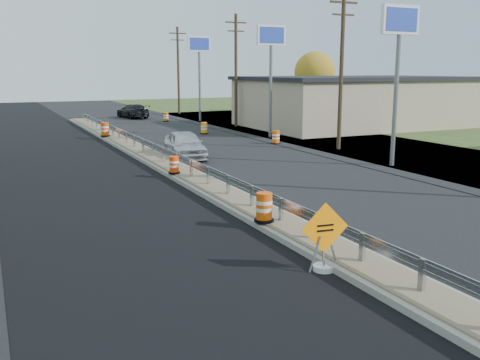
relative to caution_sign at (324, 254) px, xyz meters
name	(u,v)px	position (x,y,z in m)	size (l,w,h in m)	color
ground	(228,200)	(0.90, 7.69, -0.44)	(140.00, 140.00, 0.00)	black
milled_overlay	(69,166)	(-3.50, 17.69, -0.43)	(7.20, 120.00, 0.01)	black
median	(164,164)	(0.90, 15.69, -0.33)	(1.60, 55.00, 0.23)	gray
guardrail	(158,149)	(0.90, 16.69, 0.29)	(0.10, 46.15, 0.72)	silver
retail_building_near	(354,101)	(21.89, 27.69, 1.72)	(18.50, 12.50, 4.27)	tan
pylon_sign_south	(399,35)	(11.40, 10.69, 6.04)	(2.20, 0.30, 7.90)	slate
pylon_sign_mid	(271,46)	(11.40, 23.69, 6.04)	(2.20, 0.30, 7.90)	slate
pylon_sign_north	(199,52)	(11.40, 37.69, 6.04)	(2.20, 0.30, 7.90)	slate
utility_pole_smid	(341,68)	(12.40, 16.69, 4.50)	(1.90, 0.26, 9.40)	#473523
utility_pole_nmid	(236,68)	(12.40, 31.69, 4.50)	(1.90, 0.26, 9.40)	#473523
utility_pole_north	(178,69)	(12.40, 46.69, 4.50)	(1.90, 0.26, 9.40)	#473523
tree_far_yellow	(315,72)	(26.90, 41.69, 4.10)	(4.62, 4.62, 6.86)	#473523
caution_sign	(324,254)	(0.00, 0.00, 0.00)	(1.24, 0.52, 1.72)	white
barrel_median_near	(264,208)	(0.35, 3.77, 0.23)	(0.62, 0.62, 0.90)	black
barrel_median_mid	(174,165)	(0.35, 12.43, 0.16)	(0.53, 0.53, 0.78)	black
barrel_median_far	(105,130)	(0.35, 27.60, 0.26)	(0.66, 0.66, 0.97)	black
barrel_shoulder_near	(276,138)	(10.10, 20.50, -0.01)	(0.61, 0.61, 0.89)	black
barrel_shoulder_mid	(204,128)	(7.91, 27.83, -0.01)	(0.61, 0.61, 0.89)	black
barrel_shoulder_far	(166,117)	(8.34, 38.76, -0.03)	(0.57, 0.57, 0.84)	black
car_silver	(185,145)	(2.70, 17.55, 0.33)	(1.80, 4.48, 1.53)	silver
car_dark_far	(133,111)	(6.47, 43.88, 0.27)	(1.99, 4.89, 1.42)	black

